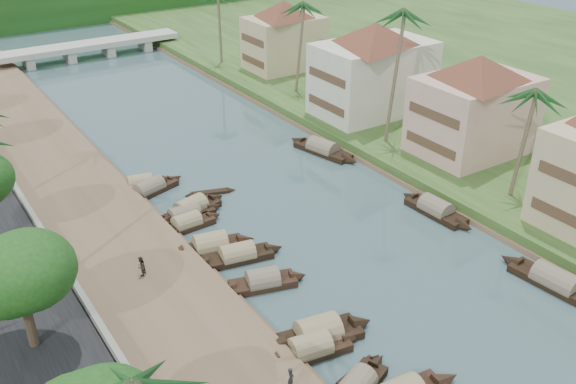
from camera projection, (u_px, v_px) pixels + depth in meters
ground at (418, 297)px, 44.99m from camera, size 220.00×220.00×0.00m
left_bank at (100, 233)px, 51.81m from camera, size 10.00×180.00×0.80m
right_bank at (419, 138)px, 68.76m from camera, size 16.00×180.00×1.20m
retaining_wall at (45, 238)px, 49.32m from camera, size 0.40×180.00×1.10m
treeline at (38, 1)px, 117.11m from camera, size 120.00×14.00×8.00m
bridge at (88, 47)px, 97.45m from camera, size 28.00×4.00×2.40m
building_mid at (475, 104)px, 62.24m from camera, size 14.11×14.11×9.70m
building_far at (374, 68)px, 71.99m from camera, size 15.59×15.59×10.20m
building_distant at (284, 34)px, 87.50m from camera, size 12.62×12.62×9.20m
sampan_4 at (310, 350)px, 39.56m from camera, size 7.42×2.66×2.09m
sampan_5 at (318, 335)px, 40.77m from camera, size 8.16×3.26×2.50m
sampan_6 at (263, 282)px, 45.86m from camera, size 6.90×3.30×2.04m
sampan_7 at (237, 256)px, 48.85m from camera, size 7.76×2.96×2.05m
sampan_8 at (211, 247)px, 50.00m from camera, size 7.61×3.21×2.29m
sampan_9 at (185, 216)px, 54.29m from camera, size 7.44×1.87×1.91m
sampan_10 at (187, 224)px, 53.08m from camera, size 6.63×1.76×1.87m
sampan_11 at (191, 209)px, 55.27m from camera, size 7.79×3.53×2.19m
sampan_12 at (150, 190)px, 58.57m from camera, size 7.98×3.70×1.92m
sampan_13 at (141, 184)px, 59.54m from camera, size 6.76×2.70×1.87m
sampan_14 at (555, 282)px, 45.80m from camera, size 2.56×9.47×2.25m
sampan_15 at (436, 210)px, 55.19m from camera, size 2.11×8.20×2.18m
sampan_16 at (323, 150)px, 66.57m from camera, size 3.78×9.37×2.24m
canoe_1 at (357, 373)px, 38.19m from camera, size 4.49×1.75×0.72m
canoe_2 at (210, 193)px, 58.67m from camera, size 4.81×2.15×0.70m
palm_1 at (530, 96)px, 51.96m from camera, size 3.20×3.20×10.76m
palm_2 at (397, 16)px, 61.05m from camera, size 3.20×3.20×14.62m
palm_3 at (298, 7)px, 76.11m from camera, size 3.20×3.20×12.18m
tree_2 at (18, 274)px, 36.13m from camera, size 5.54×5.54×7.51m
tree_6 at (394, 54)px, 76.03m from camera, size 4.22×4.22×7.25m
person_near at (291, 379)px, 35.80m from camera, size 0.61×0.65×1.49m
person_far at (141, 266)px, 45.60m from camera, size 0.93×0.92×1.51m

